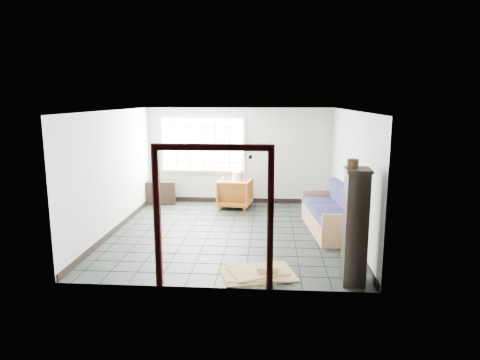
# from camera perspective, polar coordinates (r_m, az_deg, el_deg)

# --- Properties ---
(ground) EXTENTS (5.50, 5.50, 0.00)m
(ground) POSITION_cam_1_polar(r_m,az_deg,el_deg) (9.29, -1.29, -6.99)
(ground) COLOR black
(ground) RESTS_ON ground
(room_shell) EXTENTS (5.02, 5.52, 2.61)m
(room_shell) POSITION_cam_1_polar(r_m,az_deg,el_deg) (8.95, -1.31, 3.36)
(room_shell) COLOR #B3BAB2
(room_shell) RESTS_ON ground
(window_panel) EXTENTS (2.32, 0.08, 1.52)m
(window_panel) POSITION_cam_1_polar(r_m,az_deg,el_deg) (11.72, -4.97, 4.71)
(window_panel) COLOR silver
(window_panel) RESTS_ON ground
(doorway_trim) EXTENTS (1.80, 0.08, 2.20)m
(doorway_trim) POSITION_cam_1_polar(r_m,az_deg,el_deg) (6.34, -3.61, -2.55)
(doorway_trim) COLOR #340D0B
(doorway_trim) RESTS_ON ground
(futon_sofa) EXTENTS (1.06, 2.32, 0.99)m
(futon_sofa) POSITION_cam_1_polar(r_m,az_deg,el_deg) (9.50, 12.35, -4.58)
(futon_sofa) COLOR olive
(futon_sofa) RESTS_ON ground
(armchair) EXTENTS (0.92, 0.88, 0.85)m
(armchair) POSITION_cam_1_polar(r_m,az_deg,el_deg) (11.28, -0.65, -1.55)
(armchair) COLOR #915715
(armchair) RESTS_ON ground
(side_table) EXTENTS (0.53, 0.53, 0.50)m
(side_table) POSITION_cam_1_polar(r_m,az_deg,el_deg) (11.35, -0.12, -1.55)
(side_table) COLOR black
(side_table) RESTS_ON ground
(table_lamp) EXTENTS (0.33, 0.33, 0.43)m
(table_lamp) POSITION_cam_1_polar(r_m,az_deg,el_deg) (11.36, -0.39, 0.43)
(table_lamp) COLOR black
(table_lamp) RESTS_ON side_table
(projector) EXTENTS (0.37, 0.32, 0.11)m
(projector) POSITION_cam_1_polar(r_m,az_deg,el_deg) (11.26, -0.32, -0.91)
(projector) COLOR silver
(projector) RESTS_ON side_table
(floor_lamp) EXTENTS (0.40, 0.26, 1.48)m
(floor_lamp) POSITION_cam_1_polar(r_m,az_deg,el_deg) (11.20, 0.79, 0.28)
(floor_lamp) COLOR black
(floor_lamp) RESTS_ON ground
(console_shelf) EXTENTS (0.84, 0.44, 0.63)m
(console_shelf) POSITION_cam_1_polar(r_m,az_deg,el_deg) (11.87, -10.59, -1.66)
(console_shelf) COLOR black
(console_shelf) RESTS_ON ground
(tall_shelf) EXTENTS (0.40, 0.51, 1.81)m
(tall_shelf) POSITION_cam_1_polar(r_m,az_deg,el_deg) (6.82, 15.11, -5.92)
(tall_shelf) COLOR black
(tall_shelf) RESTS_ON ground
(pot) EXTENTS (0.21, 0.21, 0.13)m
(pot) POSITION_cam_1_polar(r_m,az_deg,el_deg) (6.67, 14.82, 2.16)
(pot) COLOR black
(pot) RESTS_ON tall_shelf
(open_box) EXTENTS (0.90, 0.50, 0.49)m
(open_box) POSITION_cam_1_polar(r_m,az_deg,el_deg) (9.58, 11.86, -5.57)
(open_box) COLOR #9A7D4A
(open_box) RESTS_ON ground
(cardboard_pile) EXTENTS (1.35, 1.11, 0.17)m
(cardboard_pile) POSITION_cam_1_polar(r_m,az_deg,el_deg) (7.18, 2.57, -12.14)
(cardboard_pile) COLOR #9A7D4A
(cardboard_pile) RESTS_ON ground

